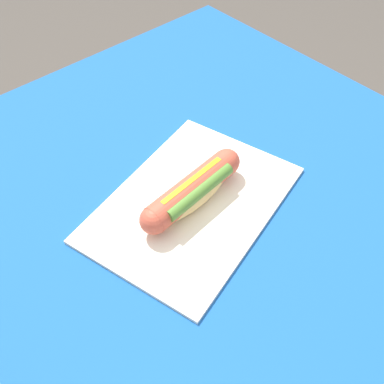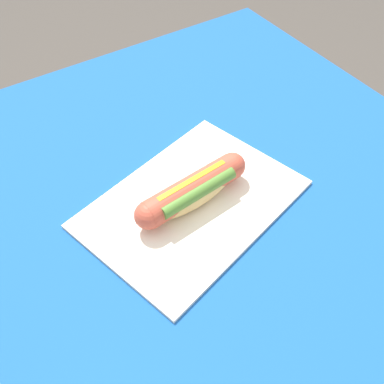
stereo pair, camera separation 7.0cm
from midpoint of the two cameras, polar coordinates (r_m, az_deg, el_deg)
dining_table at (r=0.82m, az=-3.05°, el=-9.51°), size 1.10×0.89×0.76m
paper_wrapper at (r=0.72m, az=2.78°, el=-1.59°), size 0.38×0.31×0.01m
hot_dog at (r=0.70m, az=2.92°, el=0.01°), size 0.20×0.07×0.05m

